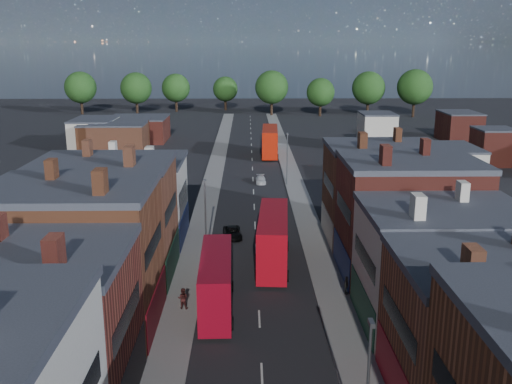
{
  "coord_description": "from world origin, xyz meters",
  "views": [
    {
      "loc": [
        -0.92,
        -25.51,
        21.48
      ],
      "look_at": [
        0.0,
        32.82,
        6.09
      ],
      "focal_mm": 40.0,
      "sensor_mm": 36.0,
      "label": 1
    }
  ],
  "objects_px": {
    "ped_1": "(183,298)",
    "ped_3": "(346,285)",
    "bus_1": "(273,238)",
    "car_2": "(232,233)",
    "car_3": "(261,180)",
    "bus_2": "(270,141)",
    "bus_0": "(216,281)"
  },
  "relations": [
    {
      "from": "car_2",
      "to": "car_3",
      "type": "relative_size",
      "value": 1.15
    },
    {
      "from": "bus_2",
      "to": "car_3",
      "type": "distance_m",
      "value": 22.25
    },
    {
      "from": "ped_1",
      "to": "bus_1",
      "type": "bearing_deg",
      "value": -122.31
    },
    {
      "from": "ped_3",
      "to": "car_2",
      "type": "bearing_deg",
      "value": 52.57
    },
    {
      "from": "bus_1",
      "to": "ped_3",
      "type": "xyz_separation_m",
      "value": [
        6.08,
        -7.02,
        -1.9
      ]
    },
    {
      "from": "bus_0",
      "to": "ped_3",
      "type": "xyz_separation_m",
      "value": [
        11.17,
        2.6,
        -1.61
      ]
    },
    {
      "from": "bus_0",
      "to": "car_3",
      "type": "bearing_deg",
      "value": 82.5
    },
    {
      "from": "bus_0",
      "to": "bus_2",
      "type": "distance_m",
      "value": 66.09
    },
    {
      "from": "car_2",
      "to": "car_3",
      "type": "xyz_separation_m",
      "value": [
        3.82,
        25.77,
        -0.05
      ]
    },
    {
      "from": "car_3",
      "to": "ped_3",
      "type": "distance_m",
      "value": 41.62
    },
    {
      "from": "car_3",
      "to": "ped_3",
      "type": "relative_size",
      "value": 2.27
    },
    {
      "from": "bus_0",
      "to": "ped_1",
      "type": "distance_m",
      "value": 3.17
    },
    {
      "from": "bus_2",
      "to": "ped_1",
      "type": "xyz_separation_m",
      "value": [
        -9.78,
        -65.67,
        -1.92
      ]
    },
    {
      "from": "ped_3",
      "to": "bus_2",
      "type": "bearing_deg",
      "value": 22.5
    },
    {
      "from": "car_3",
      "to": "bus_2",
      "type": "bearing_deg",
      "value": 83.63
    },
    {
      "from": "car_2",
      "to": "ped_3",
      "type": "xyz_separation_m",
      "value": [
        10.29,
        -15.34,
        0.34
      ]
    },
    {
      "from": "bus_2",
      "to": "car_2",
      "type": "relative_size",
      "value": 2.99
    },
    {
      "from": "ped_1",
      "to": "ped_3",
      "type": "relative_size",
      "value": 1.1
    },
    {
      "from": "car_3",
      "to": "ped_3",
      "type": "height_order",
      "value": "ped_3"
    },
    {
      "from": "bus_0",
      "to": "bus_2",
      "type": "bearing_deg",
      "value": 82.55
    },
    {
      "from": "car_3",
      "to": "ped_3",
      "type": "xyz_separation_m",
      "value": [
        6.47,
        -41.11,
        0.4
      ]
    },
    {
      "from": "car_2",
      "to": "bus_1",
      "type": "bearing_deg",
      "value": -69.24
    },
    {
      "from": "ped_1",
      "to": "ped_3",
      "type": "xyz_separation_m",
      "value": [
        13.96,
        2.56,
        -0.08
      ]
    },
    {
      "from": "bus_0",
      "to": "bus_1",
      "type": "relative_size",
      "value": 0.89
    },
    {
      "from": "bus_1",
      "to": "car_2",
      "type": "bearing_deg",
      "value": 120.77
    },
    {
      "from": "car_2",
      "to": "ped_3",
      "type": "bearing_deg",
      "value": -62.24
    },
    {
      "from": "bus_2",
      "to": "car_3",
      "type": "height_order",
      "value": "bus_2"
    },
    {
      "from": "car_2",
      "to": "ped_1",
      "type": "height_order",
      "value": "ped_1"
    },
    {
      "from": "ped_3",
      "to": "car_3",
      "type": "bearing_deg",
      "value": 27.66
    },
    {
      "from": "bus_2",
      "to": "ped_1",
      "type": "distance_m",
      "value": 66.42
    },
    {
      "from": "bus_1",
      "to": "car_2",
      "type": "height_order",
      "value": "bus_1"
    },
    {
      "from": "bus_0",
      "to": "bus_1",
      "type": "height_order",
      "value": "bus_1"
    }
  ]
}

